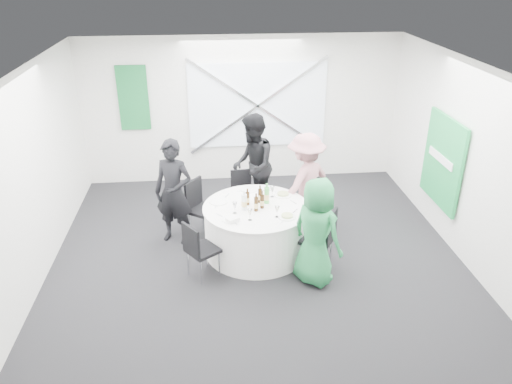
{
  "coord_description": "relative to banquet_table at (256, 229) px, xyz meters",
  "views": [
    {
      "loc": [
        -0.63,
        -6.24,
        4.09
      ],
      "look_at": [
        0.0,
        0.2,
        1.0
      ],
      "focal_mm": 35.0,
      "sensor_mm": 36.0,
      "label": 1
    }
  ],
  "objects": [
    {
      "name": "chair_back",
      "position": [
        -0.12,
        1.18,
        0.09
      ],
      "size": [
        0.41,
        0.41,
        0.81
      ],
      "rotation": [
        0.0,
        0.0,
        0.1
      ],
      "color": "black",
      "rests_on": "floor"
    },
    {
      "name": "chair_front_left",
      "position": [
        -0.85,
        -0.61,
        0.12
      ],
      "size": [
        0.54,
        0.54,
        0.86
      ],
      "rotation": [
        0.0,
        0.0,
        2.19
      ],
      "color": "black",
      "rests_on": "floor"
    },
    {
      "name": "fork_a",
      "position": [
        -0.4,
        0.41,
        0.38
      ],
      "size": [
        0.08,
        0.14,
        0.01
      ],
      "primitive_type": "cube",
      "rotation": [
        0.0,
        0.0,
        2.65
      ],
      "color": "silver",
      "rests_on": "banquet_table"
    },
    {
      "name": "beer_bottle_d",
      "position": [
        -0.01,
        -0.13,
        0.49
      ],
      "size": [
        0.06,
        0.06,
        0.28
      ],
      "color": "#39210A",
      "rests_on": "banquet_table"
    },
    {
      "name": "knife_b",
      "position": [
        -0.17,
        0.55,
        0.38
      ],
      "size": [
        0.15,
        0.02,
        0.01
      ],
      "primitive_type": "cube",
      "rotation": [
        0.0,
        0.0,
        1.56
      ],
      "color": "silver",
      "rests_on": "banquet_table"
    },
    {
      "name": "chair_back_right",
      "position": [
        0.94,
        0.46,
        0.18
      ],
      "size": [
        0.58,
        0.57,
        0.95
      ],
      "rotation": [
        0.0,
        0.0,
        -1.12
      ],
      "color": "black",
      "rests_on": "floor"
    },
    {
      "name": "plate_back_right",
      "position": [
        0.45,
        0.34,
        0.4
      ],
      "size": [
        0.27,
        0.27,
        0.04
      ],
      "color": "white",
      "rests_on": "banquet_table"
    },
    {
      "name": "banquet_table",
      "position": [
        0.0,
        0.0,
        0.0
      ],
      "size": [
        1.56,
        1.56,
        0.76
      ],
      "color": "white",
      "rests_on": "floor"
    },
    {
      "name": "beer_bottle_a",
      "position": [
        -0.12,
        0.08,
        0.48
      ],
      "size": [
        0.06,
        0.06,
        0.26
      ],
      "color": "#39210A",
      "rests_on": "banquet_table"
    },
    {
      "name": "person_woman_green",
      "position": [
        0.73,
        -0.82,
        0.38
      ],
      "size": [
        0.86,
        0.88,
        1.53
      ],
      "primitive_type": "imported",
      "rotation": [
        0.0,
        0.0,
        2.3
      ],
      "color": "#227F44",
      "rests_on": "floor"
    },
    {
      "name": "fork_c",
      "position": [
        0.57,
        0.1,
        0.38
      ],
      "size": [
        0.08,
        0.14,
        0.01
      ],
      "primitive_type": "cube",
      "rotation": [
        0.0,
        0.0,
        0.47
      ],
      "color": "silver",
      "rests_on": "banquet_table"
    },
    {
      "name": "knife_e",
      "position": [
        0.54,
        -0.2,
        0.38
      ],
      "size": [
        0.1,
        0.13,
        0.01
      ],
      "primitive_type": "cube",
      "rotation": [
        0.0,
        0.0,
        -0.65
      ],
      "color": "silver",
      "rests_on": "banquet_table"
    },
    {
      "name": "napkin",
      "position": [
        -0.36,
        -0.41,
        0.42
      ],
      "size": [
        0.2,
        0.19,
        0.05
      ],
      "primitive_type": "cube",
      "rotation": [
        0.0,
        0.0,
        0.6
      ],
      "color": "white",
      "rests_on": "plate_front_left"
    },
    {
      "name": "plate_front_right",
      "position": [
        0.4,
        -0.36,
        0.4
      ],
      "size": [
        0.25,
        0.25,
        0.04
      ],
      "color": "white",
      "rests_on": "banquet_table"
    },
    {
      "name": "knife_c",
      "position": [
        0.38,
        0.43,
        0.38
      ],
      "size": [
        0.09,
        0.14,
        0.01
      ],
      "primitive_type": "cube",
      "rotation": [
        0.0,
        0.0,
        0.55
      ],
      "color": "silver",
      "rests_on": "banquet_table"
    },
    {
      "name": "floor",
      "position": [
        0.0,
        -0.2,
        -0.38
      ],
      "size": [
        6.0,
        6.0,
        0.0
      ],
      "primitive_type": "plane",
      "color": "black",
      "rests_on": "ground"
    },
    {
      "name": "wine_glass_b",
      "position": [
        0.26,
        -0.34,
        0.5
      ],
      "size": [
        0.07,
        0.07,
        0.17
      ],
      "color": "white",
      "rests_on": "banquet_table"
    },
    {
      "name": "beer_bottle_b",
      "position": [
        0.07,
        0.14,
        0.48
      ],
      "size": [
        0.06,
        0.06,
        0.27
      ],
      "color": "#39210A",
      "rests_on": "banquet_table"
    },
    {
      "name": "window_brace_a",
      "position": [
        0.3,
        2.72,
        1.12
      ],
      "size": [
        2.63,
        0.05,
        1.84
      ],
      "primitive_type": "cube",
      "rotation": [
        0.0,
        0.97,
        0.0
      ],
      "color": "silver",
      "rests_on": "window_panel"
    },
    {
      "name": "ceiling",
      "position": [
        0.0,
        -0.2,
        2.42
      ],
      "size": [
        6.0,
        6.0,
        0.0
      ],
      "primitive_type": "plane",
      "rotation": [
        3.14,
        0.0,
        0.0
      ],
      "color": "silver",
      "rests_on": "wall_back"
    },
    {
      "name": "plate_front_left",
      "position": [
        -0.39,
        -0.35,
        0.39
      ],
      "size": [
        0.25,
        0.25,
        0.01
      ],
      "color": "white",
      "rests_on": "banquet_table"
    },
    {
      "name": "window_brace_b",
      "position": [
        0.3,
        2.72,
        1.12
      ],
      "size": [
        2.63,
        0.05,
        1.84
      ],
      "primitive_type": "cube",
      "rotation": [
        0.0,
        -0.97,
        0.0
      ],
      "color": "silver",
      "rests_on": "window_panel"
    },
    {
      "name": "fork_d",
      "position": [
        -0.53,
        -0.22,
        0.38
      ],
      "size": [
        0.11,
        0.12,
        0.01
      ],
      "primitive_type": "cube",
      "rotation": [
        0.0,
        0.0,
        -2.44
      ],
      "color": "silver",
      "rests_on": "banquet_table"
    },
    {
      "name": "wall_back",
      "position": [
        0.0,
        2.8,
        1.02
      ],
      "size": [
        6.0,
        0.0,
        6.0
      ],
      "primitive_type": "plane",
      "rotation": [
        1.57,
        0.0,
        0.0
      ],
      "color": "white",
      "rests_on": "floor"
    },
    {
      "name": "beer_bottle_c",
      "position": [
        0.08,
        -0.04,
        0.48
      ],
      "size": [
        0.06,
        0.06,
        0.27
      ],
      "color": "#39210A",
      "rests_on": "banquet_table"
    },
    {
      "name": "person_man_back_left",
      "position": [
        -1.21,
        0.47,
        0.45
      ],
      "size": [
        0.71,
        0.59,
        1.66
      ],
      "primitive_type": "imported",
      "rotation": [
        0.0,
        0.0,
        -0.37
      ],
      "color": "black",
      "rests_on": "floor"
    },
    {
      "name": "knife_a",
      "position": [
        -0.57,
        0.08,
        0.38
      ],
      "size": [
        0.08,
        0.14,
        0.01
      ],
      "primitive_type": "cube",
      "rotation": [
        0.0,
        0.0,
        2.71
      ],
      "color": "silver",
      "rests_on": "banquet_table"
    },
    {
      "name": "plate_back",
      "position": [
        -0.06,
        0.58,
        0.39
      ],
      "size": [
        0.26,
        0.26,
        0.01
      ],
      "color": "white",
      "rests_on": "banquet_table"
    },
    {
      "name": "wine_glass_d",
      "position": [
        -0.12,
        -0.39,
        0.5
      ],
      "size": [
        0.07,
        0.07,
        0.17
      ],
      "color": "white",
      "rests_on": "banquet_table"
    },
    {
      "name": "chair_front_right",
      "position": [
        0.89,
        -0.53,
        0.16
      ],
      "size": [
        0.58,
        0.57,
        0.92
      ],
      "rotation": [
        0.0,
        0.0,
        4.18
      ],
      "color": "black",
      "rests_on": "floor"
    },
    {
      "name": "person_man_back",
      "position": [
        0.07,
        1.26,
        0.5
      ],
      "size": [
        0.52,
        0.88,
        1.77
      ],
      "primitive_type": "imported",
      "rotation": [
        0.0,
        0.0,
        -1.63
      ],
      "color": "black",
      "rests_on": "floor"
    },
    {
      "name": "plate_back_left",
      "position": [
        -0.54,
        0.21,
        0.39
      ],
      "size": [
        0.27,
        0.27,
        0.01
      ],
      "color": "white",
      "rests_on": "banquet_table"
    },
    {
      "name": "wine_glass_c",
      "position": [
        -0.32,
        -0.17,
        0.5
      ],
      "size": [
        0.07,
        0.07,
        0.17
      ],
      "color": "white",
      "rests_on": "banquet_table"
    },
    {
      "name": "wall_right",
      "position": [
        3.0,
        -0.2,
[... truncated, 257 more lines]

